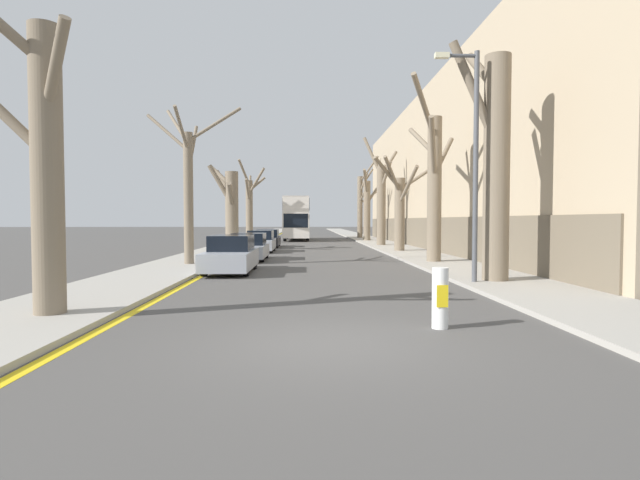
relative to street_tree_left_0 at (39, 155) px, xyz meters
The scene contains 22 objects.
ground_plane 7.11m from the street_tree_left_0, 20.45° to the right, with size 300.00×300.00×0.00m, color #4C4947.
sidewalk_left 47.93m from the street_tree_left_0, 90.27° to the left, with size 3.30×120.00×0.12m, color #A39E93.
sidewalk_right 49.40m from the street_tree_left_0, 75.99° to the left, with size 3.30×120.00×0.12m, color #A39E93.
building_facade_right 31.96m from the street_tree_left_0, 54.39° to the left, with size 10.08×48.61×11.15m.
kerb_line_stripe 47.96m from the street_tree_left_0, 88.08° to the left, with size 0.24×120.00×0.01m, color yellow.
street_tree_left_0 is the anchor object (origin of this frame).
street_tree_left_1 12.09m from the street_tree_left_0, 89.11° to the left, with size 4.46×3.62×7.35m.
street_tree_left_2 24.17m from the street_tree_left_0, 89.44° to the left, with size 2.28×3.63×5.97m.
street_tree_left_3 35.43m from the street_tree_left_0, 89.53° to the left, with size 2.51×3.36×7.53m.
street_tree_right_0 12.82m from the street_tree_left_0, 25.68° to the left, with size 2.42×1.86×7.73m.
street_tree_right_1 17.33m from the street_tree_left_0, 48.57° to the left, with size 3.07×5.18×8.26m.
street_tree_right_2 24.15m from the street_tree_left_0, 61.77° to the left, with size 3.97×2.87×5.98m.
street_tree_right_3 31.03m from the street_tree_left_0, 68.46° to the left, with size 2.87×2.75×8.70m.
street_tree_right_4 39.48m from the street_tree_left_0, 73.26° to the left, with size 2.26×3.56×6.86m.
street_tree_right_5 46.84m from the street_tree_left_0, 75.61° to the left, with size 2.19×2.55×9.08m.
double_decker_bus 41.93m from the street_tree_left_0, 83.86° to the left, with size 2.60×10.13×4.40m.
parked_car_0 10.06m from the street_tree_left_0, 75.12° to the left, with size 1.77×4.54×1.46m.
parked_car_1 15.89m from the street_tree_left_0, 80.85° to the left, with size 1.83×4.28×1.39m.
parked_car_2 22.48m from the street_tree_left_0, 83.60° to the left, with size 1.77×4.21×1.40m.
parked_car_3 28.19m from the street_tree_left_0, 84.91° to the left, with size 1.83×4.40×1.36m.
lamp_post 11.87m from the street_tree_left_0, 25.74° to the left, with size 1.40×0.20×7.31m.
traffic_bollard 8.55m from the street_tree_left_0, ahead, with size 0.31×0.32×1.16m.
Camera 1 is at (-0.39, -8.21, 2.06)m, focal length 28.00 mm.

